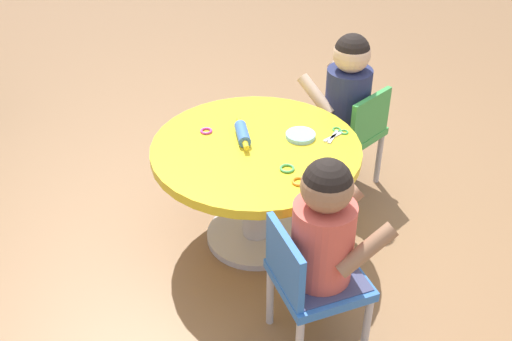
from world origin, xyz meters
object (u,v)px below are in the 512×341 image
at_px(craft_table, 256,170).
at_px(rolling_pin, 242,134).
at_px(seated_child_left, 325,227).
at_px(child_chair_right, 350,132).
at_px(seated_child_right, 348,87).
at_px(craft_scissors, 337,133).
at_px(child_chair_left, 311,280).

xyz_separation_m(craft_table, rolling_pin, (0.06, 0.05, 0.15)).
distance_m(seated_child_left, child_chair_right, 1.03).
bearing_deg(craft_table, seated_child_right, -45.46).
bearing_deg(rolling_pin, child_chair_right, -56.41).
xyz_separation_m(seated_child_right, rolling_pin, (-0.37, 0.49, -0.02)).
relative_size(craft_table, child_chair_right, 1.60).
bearing_deg(craft_scissors, seated_child_right, -15.06).
relative_size(child_chair_right, craft_scissors, 3.89).
xyz_separation_m(child_chair_left, seated_child_right, (1.01, -0.26, 0.23)).
distance_m(craft_table, seated_child_right, 0.63).
distance_m(rolling_pin, craft_scissors, 0.40).
relative_size(craft_table, craft_scissors, 6.24).
relative_size(child_chair_left, rolling_pin, 2.32).
xyz_separation_m(child_chair_right, craft_scissors, (-0.32, 0.12, 0.18)).
xyz_separation_m(seated_child_right, craft_scissors, (-0.34, 0.09, -0.04)).
height_order(seated_child_left, rolling_pin, seated_child_left).
xyz_separation_m(child_chair_left, rolling_pin, (0.64, 0.23, 0.21)).
bearing_deg(seated_child_right, seated_child_left, 167.36).
relative_size(child_chair_left, seated_child_left, 1.05).
bearing_deg(rolling_pin, craft_scissors, -86.07).
distance_m(child_chair_left, seated_child_right, 1.07).
distance_m(seated_child_right, rolling_pin, 0.61).
xyz_separation_m(craft_table, craft_scissors, (0.08, -0.34, 0.12)).
distance_m(child_chair_left, child_chair_right, 1.03).
xyz_separation_m(seated_child_left, rolling_pin, (0.63, 0.26, -0.02)).
bearing_deg(seated_child_right, craft_table, 134.54).
distance_m(seated_child_left, seated_child_right, 1.03).
bearing_deg(child_chair_left, craft_table, 16.45).
height_order(child_chair_right, seated_child_right, seated_child_right).
bearing_deg(seated_child_right, rolling_pin, 127.25).
height_order(craft_table, seated_child_left, seated_child_left).
height_order(child_chair_left, rolling_pin, rolling_pin).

